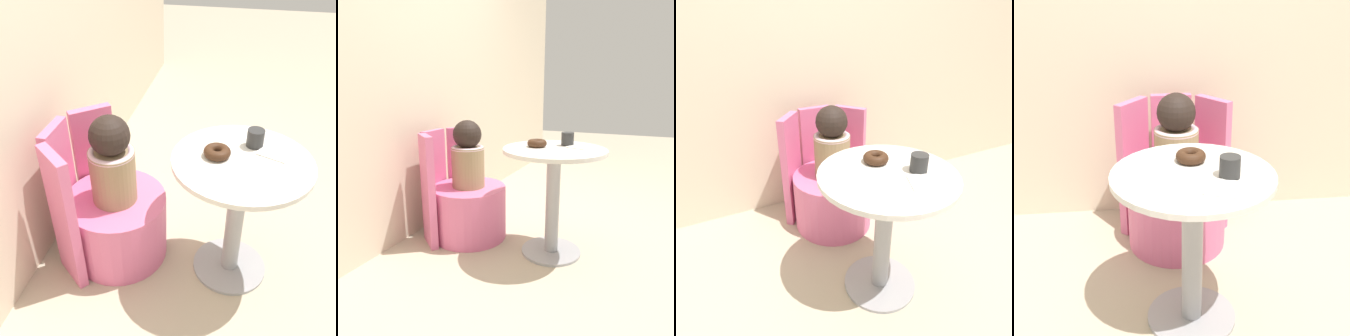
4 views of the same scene
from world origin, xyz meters
The scene contains 9 objects.
ground_plane centered at (0.00, 0.00, 0.00)m, with size 12.00×12.00×0.00m, color #B7A88E.
back_wall centered at (0.00, 1.13, 1.20)m, with size 6.00×0.06×2.40m.
round_table centered at (-0.01, 0.07, 0.50)m, with size 0.65×0.65×0.71m.
tub_chair centered at (-0.01, 0.69, 0.19)m, with size 0.54×0.54×0.39m.
booth_backrest centered at (-0.01, 0.92, 0.39)m, with size 0.63×0.23×0.78m.
child_figure centered at (-0.01, 0.69, 0.61)m, with size 0.23×0.23×0.48m.
donut centered at (0.00, 0.18, 0.74)m, with size 0.12×0.12×0.05m.
cup centered at (0.13, 0.02, 0.75)m, with size 0.08×0.08×0.09m.
paper_napkin centered at (0.09, -0.08, 0.71)m, with size 0.18×0.18×0.01m.
Camera 1 is at (-1.51, 0.09, 1.70)m, focal length 42.00 mm.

